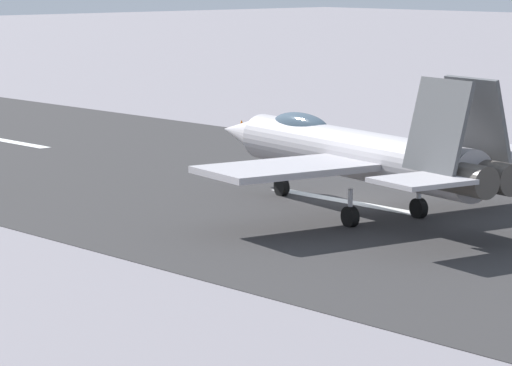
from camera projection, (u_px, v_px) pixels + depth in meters
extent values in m
plane|color=gray|center=(341.00, 201.00, 53.01)|extent=(400.00, 400.00, 0.00)
cube|color=#302F2F|center=(341.00, 201.00, 53.01)|extent=(240.00, 26.00, 0.02)
cube|color=white|center=(345.00, 201.00, 52.86)|extent=(8.00, 0.70, 0.00)
cube|color=white|center=(5.00, 141.00, 71.64)|extent=(8.00, 0.70, 0.00)
cylinder|color=#ACA8AC|center=(356.00, 154.00, 49.64)|extent=(13.25, 4.00, 1.86)
cone|color=#ACA8AC|center=(242.00, 132.00, 56.35)|extent=(3.25, 2.06, 1.58)
ellipsoid|color=#3F5160|center=(301.00, 126.00, 52.60)|extent=(3.73, 1.68, 1.10)
cylinder|color=#47423D|center=(465.00, 179.00, 43.75)|extent=(2.35, 1.45, 1.10)
cylinder|color=#47423D|center=(490.00, 176.00, 44.34)|extent=(2.35, 1.45, 1.10)
cube|color=#ACA8AC|center=(285.00, 169.00, 46.74)|extent=(4.34, 6.44, 0.24)
cube|color=#ACA8AC|center=(453.00, 152.00, 50.91)|extent=(4.34, 6.44, 0.24)
cube|color=#ACA8AC|center=(422.00, 181.00, 42.75)|extent=(2.83, 3.16, 0.16)
cube|color=#535457|center=(438.00, 126.00, 44.13)|extent=(2.72, 1.36, 3.14)
cube|color=#535457|center=(478.00, 123.00, 45.09)|extent=(2.72, 1.36, 3.14)
cylinder|color=silver|center=(282.00, 179.00, 54.09)|extent=(0.18, 0.18, 1.40)
cylinder|color=black|center=(282.00, 187.00, 54.14)|extent=(0.80, 0.42, 0.76)
cylinder|color=silver|center=(350.00, 208.00, 47.55)|extent=(0.18, 0.18, 1.40)
cylinder|color=black|center=(350.00, 217.00, 47.60)|extent=(0.80, 0.42, 0.76)
cylinder|color=silver|center=(419.00, 200.00, 49.25)|extent=(0.18, 0.18, 1.40)
cylinder|color=black|center=(419.00, 208.00, 49.31)|extent=(0.80, 0.42, 0.76)
cone|color=orange|center=(509.00, 159.00, 62.80)|extent=(0.44, 0.44, 0.55)
cone|color=orange|center=(242.00, 125.00, 76.87)|extent=(0.44, 0.44, 0.55)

